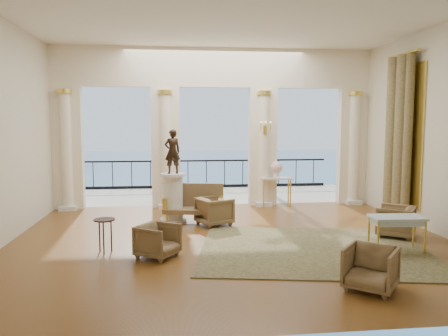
{
  "coord_description": "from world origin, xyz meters",
  "views": [
    {
      "loc": [
        -1.12,
        -8.66,
        2.44
      ],
      "look_at": [
        -0.09,
        0.6,
        1.45
      ],
      "focal_mm": 35.0,
      "sensor_mm": 36.0,
      "label": 1
    }
  ],
  "objects": [
    {
      "name": "floor",
      "position": [
        0.0,
        0.0,
        0.0
      ],
      "size": [
        9.0,
        9.0,
        0.0
      ],
      "primitive_type": "plane",
      "color": "#442C10",
      "rests_on": "ground"
    },
    {
      "name": "room_walls",
      "position": [
        0.0,
        -1.12,
        2.88
      ],
      "size": [
        9.0,
        9.0,
        9.0
      ],
      "color": "beige",
      "rests_on": "ground"
    },
    {
      "name": "arcade",
      "position": [
        -0.0,
        3.82,
        2.58
      ],
      "size": [
        9.0,
        0.56,
        4.5
      ],
      "color": "#FCEDCF",
      "rests_on": "ground"
    },
    {
      "name": "terrace",
      "position": [
        0.0,
        5.8,
        -0.05
      ],
      "size": [
        10.0,
        3.6,
        0.1
      ],
      "primitive_type": "cube",
      "color": "#A19B86",
      "rests_on": "ground"
    },
    {
      "name": "balustrade",
      "position": [
        0.0,
        7.4,
        0.41
      ],
      "size": [
        9.0,
        0.06,
        1.03
      ],
      "color": "black",
      "rests_on": "terrace"
    },
    {
      "name": "palm_tree",
      "position": [
        2.0,
        6.6,
        4.09
      ],
      "size": [
        2.0,
        2.0,
        4.5
      ],
      "color": "#4C3823",
      "rests_on": "terrace"
    },
    {
      "name": "headland",
      "position": [
        -30.0,
        70.0,
        -3.0
      ],
      "size": [
        22.0,
        18.0,
        6.0
      ],
      "primitive_type": "cube",
      "color": "black",
      "rests_on": "sea"
    },
    {
      "name": "sea",
      "position": [
        0.0,
        60.0,
        -6.0
      ],
      "size": [
        160.0,
        160.0,
        0.0
      ],
      "primitive_type": "plane",
      "color": "#296386",
      "rests_on": "ground"
    },
    {
      "name": "curtain",
      "position": [
        4.28,
        1.5,
        2.02
      ],
      "size": [
        0.33,
        1.4,
        4.09
      ],
      "color": "brown",
      "rests_on": "ground"
    },
    {
      "name": "window_frame",
      "position": [
        4.47,
        1.5,
        2.1
      ],
      "size": [
        0.04,
        1.6,
        3.4
      ],
      "primitive_type": "cube",
      "color": "gold",
      "rests_on": "room_walls"
    },
    {
      "name": "wall_sconce",
      "position": [
        1.4,
        3.51,
        2.23
      ],
      "size": [
        0.3,
        0.11,
        0.33
      ],
      "color": "gold",
      "rests_on": "arcade"
    },
    {
      "name": "rug",
      "position": [
        1.47,
        -0.79,
        0.01
      ],
      "size": [
        4.78,
        4.01,
        0.02
      ],
      "primitive_type": "cube",
      "rotation": [
        0.0,
        0.0,
        -0.17
      ],
      "color": "#30361A",
      "rests_on": "ground"
    },
    {
      "name": "armchair_a",
      "position": [
        -1.46,
        -0.9,
        0.33
      ],
      "size": [
        0.86,
        0.87,
        0.66
      ],
      "primitive_type": "imported",
      "rotation": [
        0.0,
        0.0,
        0.98
      ],
      "color": "#40331C",
      "rests_on": "ground"
    },
    {
      "name": "armchair_b",
      "position": [
        1.67,
        -2.8,
        0.35
      ],
      "size": [
        0.94,
        0.93,
        0.71
      ],
      "primitive_type": "imported",
      "rotation": [
        0.0,
        0.0,
        -0.68
      ],
      "color": "#40331C",
      "rests_on": "ground"
    },
    {
      "name": "armchair_c",
      "position": [
        3.5,
        -0.04,
        0.37
      ],
      "size": [
        0.96,
        0.97,
        0.73
      ],
      "primitive_type": "imported",
      "rotation": [
        0.0,
        0.0,
        -2.2
      ],
      "color": "#40331C",
      "rests_on": "ground"
    },
    {
      "name": "armchair_d",
      "position": [
        -0.23,
        1.43,
        0.37
      ],
      "size": [
        0.91,
        0.93,
        0.73
      ],
      "primitive_type": "imported",
      "rotation": [
        0.0,
        0.0,
        2.02
      ],
      "color": "#40331C",
      "rests_on": "ground"
    },
    {
      "name": "settee",
      "position": [
        -0.7,
        1.79,
        0.46
      ],
      "size": [
        1.49,
        0.83,
        0.93
      ],
      "rotation": [
        0.0,
        0.0,
        -0.17
      ],
      "color": "#40331C",
      "rests_on": "ground"
    },
    {
      "name": "game_table",
      "position": [
        3.0,
        -1.03,
        0.6
      ],
      "size": [
        1.0,
        0.58,
        0.67
      ],
      "rotation": [
        0.0,
        0.0,
        -0.05
      ],
      "color": "#9BBBC8",
      "rests_on": "ground"
    },
    {
      "name": "pedestal",
      "position": [
        -1.2,
        1.86,
        0.57
      ],
      "size": [
        0.65,
        0.65,
        1.19
      ],
      "color": "silver",
      "rests_on": "ground"
    },
    {
      "name": "statue",
      "position": [
        -1.2,
        1.86,
        1.72
      ],
      "size": [
        0.44,
        0.36,
        1.06
      ],
      "primitive_type": "imported",
      "rotation": [
        0.0,
        0.0,
        3.44
      ],
      "color": "black",
      "rests_on": "pedestal"
    },
    {
      "name": "console_table",
      "position": [
        1.75,
        3.55,
        0.7
      ],
      "size": [
        0.91,
        0.43,
        0.84
      ],
      "rotation": [
        0.0,
        0.0,
        -0.1
      ],
      "color": "silver",
      "rests_on": "ground"
    },
    {
      "name": "urn",
      "position": [
        1.75,
        3.55,
        1.11
      ],
      "size": [
        0.35,
        0.35,
        0.47
      ],
      "color": "white",
      "rests_on": "console_table"
    },
    {
      "name": "side_table",
      "position": [
        -2.45,
        -0.51,
        0.55
      ],
      "size": [
        0.39,
        0.39,
        0.64
      ],
      "color": "black",
      "rests_on": "ground"
    }
  ]
}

